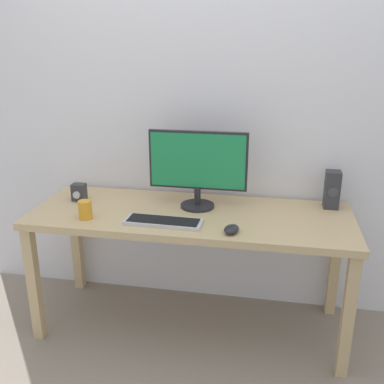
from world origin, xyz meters
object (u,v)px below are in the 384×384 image
object	(u,v)px
monitor	(198,166)
speaker_right	(332,190)
keyboard_primary	(163,222)
coffee_mug	(85,210)
audio_controller	(79,192)
mouse	(231,229)
desk	(191,226)

from	to	relation	value
monitor	speaker_right	size ratio (longest dim) A/B	2.57
keyboard_primary	coffee_mug	world-z (taller)	coffee_mug
keyboard_primary	audio_controller	distance (m)	0.63
mouse	audio_controller	distance (m)	0.98
keyboard_primary	coffee_mug	size ratio (longest dim) A/B	4.15
keyboard_primary	mouse	bearing A→B (deg)	-7.76
monitor	audio_controller	size ratio (longest dim) A/B	5.45
desk	coffee_mug	xyz separation A→B (m)	(-0.54, -0.18, 0.13)
desk	monitor	world-z (taller)	monitor
coffee_mug	speaker_right	bearing A→B (deg)	17.33
desk	audio_controller	size ratio (longest dim) A/B	17.43
desk	speaker_right	size ratio (longest dim) A/B	8.22
desk	speaker_right	world-z (taller)	speaker_right
mouse	audio_controller	xyz separation A→B (m)	(-0.93, 0.30, 0.03)
monitor	mouse	bearing A→B (deg)	-55.19
monitor	audio_controller	world-z (taller)	monitor
monitor	keyboard_primary	world-z (taller)	monitor
desk	keyboard_primary	bearing A→B (deg)	-122.32
mouse	coffee_mug	world-z (taller)	coffee_mug
monitor	audio_controller	bearing A→B (deg)	-177.71
keyboard_primary	mouse	xyz separation A→B (m)	(0.36, -0.05, 0.01)
monitor	coffee_mug	bearing A→B (deg)	-153.07
speaker_right	coffee_mug	distance (m)	1.36
monitor	coffee_mug	xyz separation A→B (m)	(-0.56, -0.28, -0.19)
desk	coffee_mug	bearing A→B (deg)	-161.14
desk	audio_controller	distance (m)	0.70
monitor	mouse	xyz separation A→B (m)	(0.23, -0.32, -0.22)
mouse	keyboard_primary	bearing A→B (deg)	-174.69
speaker_right	coffee_mug	xyz separation A→B (m)	(-1.30, -0.40, -0.06)
desk	coffee_mug	world-z (taller)	coffee_mug
keyboard_primary	coffee_mug	distance (m)	0.43
monitor	coffee_mug	world-z (taller)	monitor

